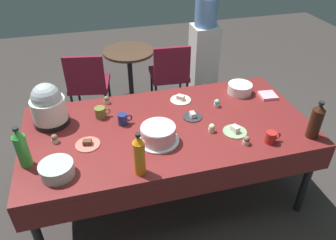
% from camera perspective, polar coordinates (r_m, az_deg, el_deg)
% --- Properties ---
extents(ground, '(9.00, 9.00, 0.00)m').
position_cam_1_polar(ground, '(3.01, -0.00, -12.61)').
color(ground, '#383330').
extents(potluck_table, '(2.20, 1.10, 0.75)m').
position_cam_1_polar(potluck_table, '(2.54, -0.00, -2.07)').
color(potluck_table, maroon).
rests_on(potluck_table, ground).
extents(frosted_layer_cake, '(0.30, 0.30, 0.13)m').
position_cam_1_polar(frosted_layer_cake, '(2.31, -1.72, -2.52)').
color(frosted_layer_cake, silver).
rests_on(frosted_layer_cake, potluck_table).
extents(slow_cooker, '(0.27, 0.27, 0.34)m').
position_cam_1_polar(slow_cooker, '(2.60, -20.39, 2.36)').
color(slow_cooker, black).
rests_on(slow_cooker, potluck_table).
extents(glass_salad_bowl, '(0.22, 0.22, 0.09)m').
position_cam_1_polar(glass_salad_bowl, '(2.18, -19.05, -8.27)').
color(glass_salad_bowl, '#B2C6BC').
rests_on(glass_salad_bowl, potluck_table).
extents(ceramic_snack_bowl, '(0.21, 0.21, 0.09)m').
position_cam_1_polar(ceramic_snack_bowl, '(2.98, 12.57, 5.46)').
color(ceramic_snack_bowl, silver).
rests_on(ceramic_snack_bowl, potluck_table).
extents(dessert_plate_coral, '(0.18, 0.18, 0.04)m').
position_cam_1_polar(dessert_plate_coral, '(2.38, -14.00, -4.11)').
color(dessert_plate_coral, '#E07266').
rests_on(dessert_plate_coral, potluck_table).
extents(dessert_plate_sage, '(0.18, 0.18, 0.05)m').
position_cam_1_polar(dessert_plate_sage, '(2.48, 11.74, -1.86)').
color(dessert_plate_sage, '#8CA87F').
rests_on(dessert_plate_sage, potluck_table).
extents(dessert_plate_cream, '(0.18, 0.18, 0.05)m').
position_cam_1_polar(dessert_plate_cream, '(2.81, 2.25, 3.70)').
color(dessert_plate_cream, beige).
rests_on(dessert_plate_cream, potluck_table).
extents(dessert_plate_charcoal, '(0.15, 0.15, 0.05)m').
position_cam_1_polar(dessert_plate_charcoal, '(2.60, 4.34, 0.67)').
color(dessert_plate_charcoal, '#2D2D33').
rests_on(dessert_plate_charcoal, potluck_table).
extents(cupcake_mint, '(0.05, 0.05, 0.07)m').
position_cam_1_polar(cupcake_mint, '(2.46, -19.40, -3.12)').
color(cupcake_mint, beige).
rests_on(cupcake_mint, potluck_table).
extents(cupcake_vanilla, '(0.05, 0.05, 0.07)m').
position_cam_1_polar(cupcake_vanilla, '(2.37, 13.69, -3.50)').
color(cupcake_vanilla, beige).
rests_on(cupcake_vanilla, potluck_table).
extents(cupcake_rose, '(0.05, 0.05, 0.07)m').
position_cam_1_polar(cupcake_rose, '(2.75, 8.63, 2.97)').
color(cupcake_rose, beige).
rests_on(cupcake_rose, potluck_table).
extents(cupcake_lemon, '(0.05, 0.05, 0.07)m').
position_cam_1_polar(cupcake_lemon, '(2.81, -10.78, 3.51)').
color(cupcake_lemon, beige).
rests_on(cupcake_lemon, potluck_table).
extents(cupcake_berry, '(0.05, 0.05, 0.07)m').
position_cam_1_polar(cupcake_berry, '(2.44, 7.74, -1.41)').
color(cupcake_berry, beige).
rests_on(cupcake_berry, potluck_table).
extents(soda_bottle_lime_soda, '(0.08, 0.08, 0.30)m').
position_cam_1_polar(soda_bottle_lime_soda, '(2.27, -24.42, -4.56)').
color(soda_bottle_lime_soda, green).
rests_on(soda_bottle_lime_soda, potluck_table).
extents(soda_bottle_cola, '(0.09, 0.09, 0.30)m').
position_cam_1_polar(soda_bottle_cola, '(2.54, 24.67, -0.14)').
color(soda_bottle_cola, '#33190F').
rests_on(soda_bottle_cola, potluck_table).
extents(soda_bottle_orange_juice, '(0.08, 0.08, 0.31)m').
position_cam_1_polar(soda_bottle_orange_juice, '(2.02, -5.11, -6.17)').
color(soda_bottle_orange_juice, orange).
rests_on(soda_bottle_orange_juice, potluck_table).
extents(coffee_mug_navy, '(0.11, 0.07, 0.09)m').
position_cam_1_polar(coffee_mug_navy, '(2.52, -7.94, 0.16)').
color(coffee_mug_navy, navy).
rests_on(coffee_mug_navy, potluck_table).
extents(coffee_mug_olive, '(0.12, 0.09, 0.09)m').
position_cam_1_polar(coffee_mug_olive, '(2.63, -11.83, 1.32)').
color(coffee_mug_olive, olive).
rests_on(coffee_mug_olive, potluck_table).
extents(coffee_mug_red, '(0.12, 0.08, 0.09)m').
position_cam_1_polar(coffee_mug_red, '(2.43, 17.76, -2.91)').
color(coffee_mug_red, '#B2231E').
rests_on(coffee_mug_red, potluck_table).
extents(paper_napkin_stack, '(0.15, 0.15, 0.02)m').
position_cam_1_polar(paper_napkin_stack, '(3.00, 17.22, 4.17)').
color(paper_napkin_stack, pink).
rests_on(paper_napkin_stack, potluck_table).
extents(maroon_chair_left, '(0.51, 0.51, 0.85)m').
position_cam_1_polar(maroon_chair_left, '(3.77, -13.95, 6.58)').
color(maroon_chair_left, maroon).
rests_on(maroon_chair_left, ground).
extents(maroon_chair_right, '(0.47, 0.47, 0.85)m').
position_cam_1_polar(maroon_chair_right, '(3.88, 0.34, 8.48)').
color(maroon_chair_right, maroon).
rests_on(maroon_chair_right, ground).
extents(round_cafe_table, '(0.60, 0.60, 0.72)m').
position_cam_1_polar(round_cafe_table, '(4.00, -6.76, 9.17)').
color(round_cafe_table, '#473323').
rests_on(round_cafe_table, ground).
extents(water_cooler, '(0.32, 0.32, 1.24)m').
position_cam_1_polar(water_cooler, '(4.27, 6.36, 12.26)').
color(water_cooler, silver).
rests_on(water_cooler, ground).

